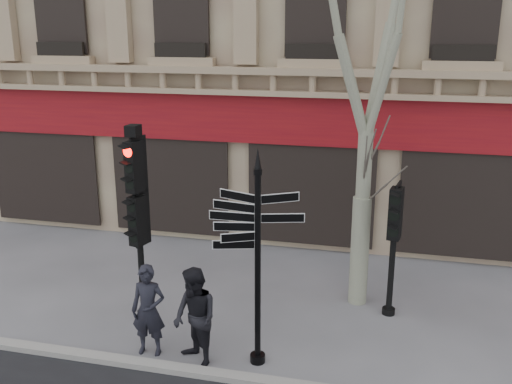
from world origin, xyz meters
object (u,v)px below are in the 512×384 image
(traffic_signal_secondary, at_px, (394,227))
(traffic_signal_main, at_px, (137,200))
(pedestrian_a, at_px, (148,310))
(pedestrian_b, at_px, (195,318))
(fingerpost, at_px, (258,223))

(traffic_signal_secondary, bearing_deg, traffic_signal_main, -155.24)
(traffic_signal_secondary, xyz_separation_m, pedestrian_a, (-4.34, -2.61, -1.09))
(pedestrian_b, bearing_deg, fingerpost, 58.25)
(traffic_signal_main, bearing_deg, pedestrian_b, -25.94)
(pedestrian_a, height_order, pedestrian_b, pedestrian_b)
(traffic_signal_main, bearing_deg, pedestrian_a, -46.67)
(pedestrian_b, bearing_deg, pedestrian_a, -147.96)
(traffic_signal_main, relative_size, pedestrian_a, 2.33)
(traffic_signal_secondary, height_order, pedestrian_a, traffic_signal_secondary)
(traffic_signal_main, distance_m, pedestrian_a, 2.23)
(traffic_signal_secondary, bearing_deg, fingerpost, -123.83)
(traffic_signal_secondary, distance_m, pedestrian_b, 4.49)
(traffic_signal_main, height_order, pedestrian_b, traffic_signal_main)
(fingerpost, bearing_deg, traffic_signal_secondary, 41.03)
(traffic_signal_secondary, relative_size, pedestrian_a, 1.60)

